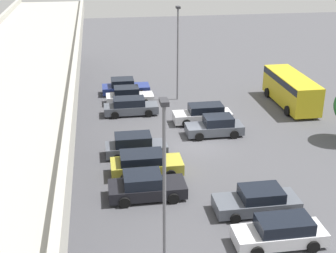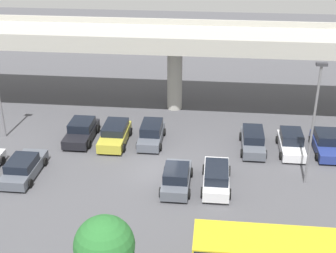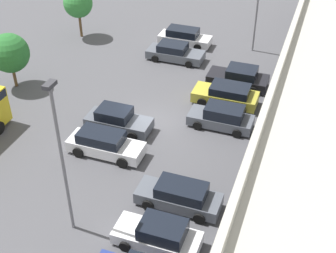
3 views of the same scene
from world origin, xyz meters
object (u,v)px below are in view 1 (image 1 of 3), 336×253
object	(u,v)px
parked_car_8	(129,96)
parked_car_9	(125,87)
parked_car_4	(135,146)
parked_car_2	(146,186)
parked_car_3	(145,164)
parked_car_6	(203,114)
lamp_post_mid_lot	(164,176)
parked_car_1	(257,201)
parked_car_5	(215,126)
shuttle_bus	(291,88)
lamp_post_near_aisle	(178,47)
parked_car_0	(281,232)
parked_car_7	(130,107)

from	to	relation	value
parked_car_8	parked_car_9	bearing A→B (deg)	93.58
parked_car_4	parked_car_2	bearing A→B (deg)	-88.84
parked_car_2	parked_car_3	size ratio (longest dim) A/B	0.99
parked_car_4	parked_car_6	world-z (taller)	parked_car_4
lamp_post_mid_lot	parked_car_1	bearing A→B (deg)	-56.03
parked_car_1	parked_car_3	world-z (taller)	parked_car_3
parked_car_1	parked_car_4	distance (m)	10.41
parked_car_5	parked_car_3	bearing A→B (deg)	42.25
parked_car_2	shuttle_bus	xyz separation A→B (m)	(14.12, -14.94, 0.93)
parked_car_3	lamp_post_near_aisle	size ratio (longest dim) A/B	0.54
parked_car_3	lamp_post_near_aisle	world-z (taller)	lamp_post_near_aisle
parked_car_5	parked_car_9	world-z (taller)	parked_car_5
parked_car_0	shuttle_bus	xyz separation A→B (m)	(19.79, -8.66, 0.93)
parked_car_9	shuttle_bus	bearing A→B (deg)	-20.69
parked_car_7	parked_car_9	xyz separation A→B (m)	(5.75, 0.09, -0.02)
parked_car_4	parked_car_7	distance (m)	8.18
parked_car_6	lamp_post_near_aisle	distance (m)	7.62
parked_car_2	parked_car_0	bearing A→B (deg)	-42.00
parked_car_0	parked_car_6	bearing A→B (deg)	-89.28
parked_car_6	parked_car_4	bearing A→B (deg)	40.84
parked_car_8	parked_car_5	bearing A→B (deg)	-54.06
parked_car_0	parked_car_7	bearing A→B (deg)	-72.74
parked_car_7	lamp_post_near_aisle	world-z (taller)	lamp_post_near_aisle
parked_car_0	parked_car_4	bearing A→B (deg)	-60.82
parked_car_9	parked_car_2	bearing A→B (deg)	-90.27
parked_car_0	shuttle_bus	distance (m)	21.62
lamp_post_near_aisle	parked_car_0	bearing A→B (deg)	-176.65
parked_car_9	parked_car_5	bearing A→B (deg)	-60.68
parked_car_2	lamp_post_mid_lot	world-z (taller)	lamp_post_mid_lot
parked_car_3	parked_car_9	xyz separation A→B (m)	(16.87, 0.19, -0.05)
parked_car_3	lamp_post_near_aisle	xyz separation A→B (m)	(14.48, -4.66, 4.32)
parked_car_0	parked_car_2	distance (m)	8.46
parked_car_1	parked_car_9	xyz separation A→B (m)	(22.26, 6.03, 0.03)
shuttle_bus	parked_car_3	bearing A→B (deg)	-52.48
parked_car_3	lamp_post_near_aisle	bearing A→B (deg)	72.15
parked_car_0	parked_car_3	size ratio (longest dim) A/B	1.00
parked_car_4	parked_car_8	xyz separation A→B (m)	(11.14, -0.39, -0.04)
parked_car_3	parked_car_6	world-z (taller)	parked_car_6
parked_car_6	parked_car_8	distance (m)	8.20
parked_car_6	shuttle_bus	world-z (taller)	shuttle_bus
parked_car_0	parked_car_4	world-z (taller)	parked_car_4
parked_car_0	parked_car_3	distance (m)	10.43
parked_car_0	parked_car_3	xyz separation A→B (m)	(8.53, 6.01, 0.02)
parked_car_1	shuttle_bus	size ratio (longest dim) A/B	0.59
parked_car_2	parked_car_4	distance (m)	5.81
parked_car_0	parked_car_5	bearing A→B (deg)	-90.58
parked_car_7	shuttle_bus	distance (m)	14.79
parked_car_1	lamp_post_mid_lot	xyz separation A→B (m)	(-4.01, 5.95, 4.27)
parked_car_3	parked_car_8	distance (m)	14.09
parked_car_1	lamp_post_near_aisle	world-z (taller)	lamp_post_near_aisle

